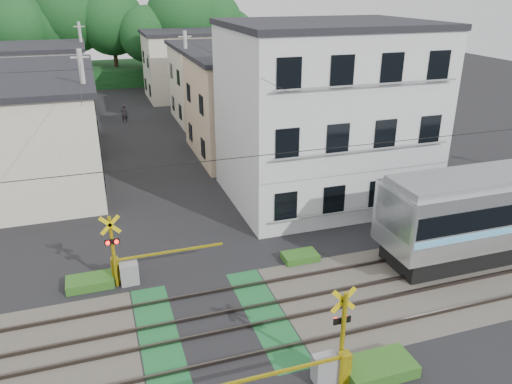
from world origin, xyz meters
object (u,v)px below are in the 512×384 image
object	(u,v)px
crossing_signal_near	(329,363)
apartment_block	(325,113)
crossing_signal_far	(126,267)
pedestrian	(124,114)

from	to	relation	value
crossing_signal_near	apartment_block	world-z (taller)	apartment_block
crossing_signal_near	crossing_signal_far	bearing A→B (deg)	125.29
crossing_signal_near	pedestrian	world-z (taller)	crossing_signal_near
apartment_block	crossing_signal_near	bearing A→B (deg)	-114.22
crossing_signal_far	apartment_block	bearing A→B (deg)	27.78
crossing_signal_near	crossing_signal_far	xyz separation A→B (m)	(-5.17, 7.31, 0.00)
crossing_signal_far	pedestrian	bearing A→B (deg)	85.60
crossing_signal_far	pedestrian	distance (m)	25.66
crossing_signal_near	crossing_signal_far	size ratio (longest dim) A/B	1.00
crossing_signal_near	apartment_block	distance (m)	14.95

